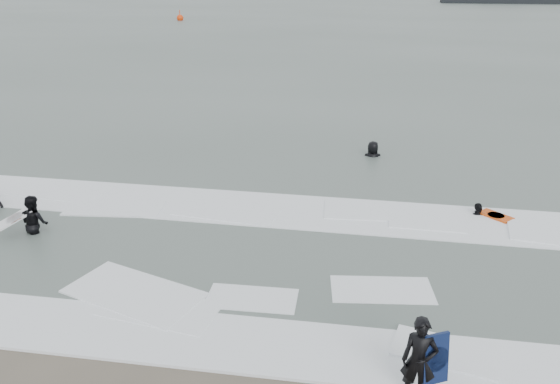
% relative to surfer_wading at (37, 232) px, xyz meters
% --- Properties ---
extents(ground, '(320.00, 320.00, 0.00)m').
position_rel_surfer_wading_xyz_m(ground, '(6.89, -3.37, 0.00)').
color(ground, brown).
rests_on(ground, ground).
extents(sea, '(320.00, 320.00, 0.00)m').
position_rel_surfer_wading_xyz_m(sea, '(6.89, 76.63, 0.06)').
color(sea, '#47544C').
rests_on(sea, ground).
extents(surfer_wading, '(1.02, 0.94, 1.70)m').
position_rel_surfer_wading_xyz_m(surfer_wading, '(0.00, 0.00, 0.00)').
color(surfer_wading, black).
rests_on(surfer_wading, ground).
extents(surfer_right_near, '(1.00, 0.68, 1.58)m').
position_rel_surfer_wading_xyz_m(surfer_right_near, '(12.80, 3.40, 0.00)').
color(surfer_right_near, black).
rests_on(surfer_right_near, ground).
extents(surfer_right_far, '(0.96, 0.70, 1.81)m').
position_rel_surfer_wading_xyz_m(surfer_right_far, '(9.49, 8.67, 0.00)').
color(surfer_right_far, black).
rests_on(surfer_right_far, ground).
extents(surf_foam, '(30.03, 9.06, 0.09)m').
position_rel_surfer_wading_xyz_m(surf_foam, '(6.89, 0.33, 0.04)').
color(surf_foam, white).
rests_on(surf_foam, ground).
extents(bodyboards, '(14.73, 8.78, 1.25)m').
position_rel_surfer_wading_xyz_m(bodyboards, '(7.85, -0.55, 0.50)').
color(bodyboards, '#0E1A42').
rests_on(bodyboards, ground).
extents(buoy, '(1.00, 1.00, 1.65)m').
position_rel_surfer_wading_xyz_m(buoy, '(-20.48, 69.78, 0.42)').
color(buoy, red).
rests_on(buoy, ground).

